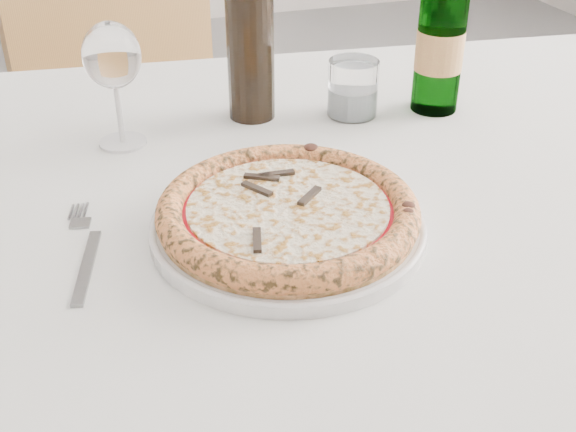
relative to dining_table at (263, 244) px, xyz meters
name	(u,v)px	position (x,y,z in m)	size (l,w,h in m)	color
dining_table	(263,244)	(0.00, 0.00, 0.00)	(1.69, 1.11, 0.76)	olive
chair_far	(146,121)	(-0.05, 0.75, -0.14)	(0.58, 0.58, 0.93)	olive
plate	(288,225)	(0.00, -0.10, 0.09)	(0.29, 0.29, 0.02)	white
pizza	(288,211)	(0.00, -0.10, 0.11)	(0.28, 0.28, 0.03)	tan
fork	(85,251)	(-0.21, -0.07, 0.08)	(0.04, 0.18, 0.00)	gray
wine_glass	(112,59)	(-0.14, 0.17, 0.20)	(0.07, 0.07, 0.16)	white
tumbler	(353,92)	(0.18, 0.17, 0.11)	(0.07, 0.07, 0.08)	white
beer_bottle	(441,39)	(0.30, 0.15, 0.18)	(0.07, 0.07, 0.26)	#1F5C1F
wine_bottle	(250,38)	(0.05, 0.21, 0.19)	(0.06, 0.06, 0.26)	black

